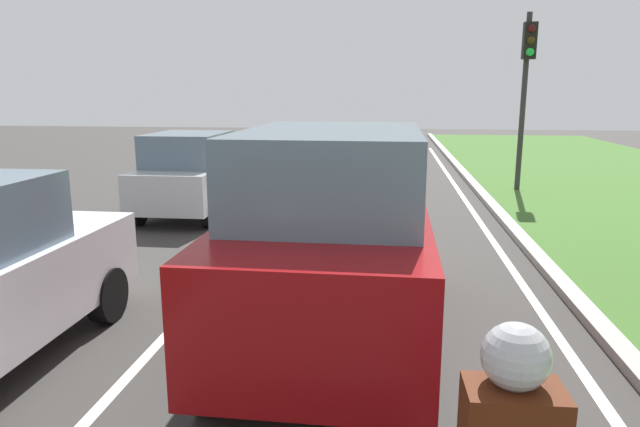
% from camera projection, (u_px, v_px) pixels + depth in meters
% --- Properties ---
extents(ground_plane, '(60.00, 60.00, 0.00)m').
position_uv_depth(ground_plane, '(304.00, 222.00, 11.63)').
color(ground_plane, '#383533').
extents(lane_line_center, '(0.12, 32.00, 0.01)m').
position_uv_depth(lane_line_center, '(271.00, 221.00, 11.72)').
color(lane_line_center, silver).
rests_on(lane_line_center, ground).
extents(lane_line_right_edge, '(0.12, 32.00, 0.01)m').
position_uv_depth(lane_line_right_edge, '(484.00, 227.00, 11.21)').
color(lane_line_right_edge, silver).
rests_on(lane_line_right_edge, ground).
extents(curb_right, '(0.24, 48.00, 0.12)m').
position_uv_depth(curb_right, '(510.00, 225.00, 11.13)').
color(curb_right, '#9E9B93').
rests_on(curb_right, ground).
extents(car_suv_ahead, '(2.00, 4.52, 2.28)m').
position_uv_depth(car_suv_ahead, '(334.00, 236.00, 5.92)').
color(car_suv_ahead, maroon).
rests_on(car_suv_ahead, ground).
extents(car_hatchback_far, '(1.74, 3.71, 1.78)m').
position_uv_depth(car_hatchback_far, '(192.00, 174.00, 12.28)').
color(car_hatchback_far, '#B7BABF').
rests_on(car_hatchback_far, ground).
extents(traffic_light_near_right, '(0.32, 0.50, 4.59)m').
position_uv_depth(traffic_light_near_right, '(526.00, 73.00, 14.46)').
color(traffic_light_near_right, '#2D2D2D').
rests_on(traffic_light_near_right, ground).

